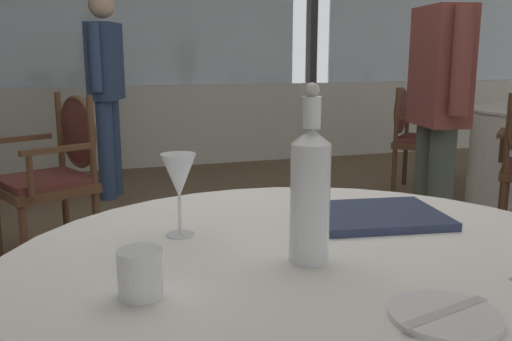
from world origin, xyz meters
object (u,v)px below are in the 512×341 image
Objects in this scene: diner_person_0 at (438,100)px; menu_book at (376,216)px; side_plate at (445,315)px; wine_glass at (179,178)px; water_tumbler at (141,273)px; water_bottle at (310,192)px; diner_person_1 at (106,83)px; dining_chair_1_2 at (415,131)px; dining_chair_0_3 at (58,165)px.

menu_book is at bearing 60.66° from diner_person_0.
side_plate is 0.92× the size of wine_glass.
water_tumbler is 0.67m from menu_book.
water_bottle is 0.32m from wine_glass.
wine_glass is (-0.32, 0.53, 0.13)m from side_plate.
wine_glass is 0.11× the size of diner_person_1.
water_bottle reaches higher than side_plate.
dining_chair_1_2 is at bearing 62.98° from menu_book.
water_bottle is at bearing -133.55° from menu_book.
dining_chair_0_3 is 2.09m from diner_person_0.
water_bottle is at bearing -48.24° from wine_glass.
water_tumbler is 0.05× the size of diner_person_0.
dining_chair_0_3 is at bearing 103.56° from water_bottle.
diner_person_1 reaches higher than menu_book.
dining_chair_0_3 is at bearing 95.07° from water_tumbler.
wine_glass is at bearing -68.82° from diner_person_1.
diner_person_1 reaches higher than side_plate.
dining_chair_0_3 is at bearing 120.43° from menu_book.
dining_chair_1_2 is 2.61m from diner_person_1.
wine_glass is 0.34m from water_tumbler.
water_tumbler is 0.09× the size of dining_chair_0_3.
dining_chair_1_2 reaches higher than side_plate.
side_plate is 2.11× the size of water_tumbler.
menu_book is (0.27, 0.21, -0.13)m from water_bottle.
water_bottle is 2.34m from dining_chair_0_3.
menu_book is 0.34× the size of dining_chair_0_3.
side_plate is at bearing 66.00° from diner_person_0.
diner_person_0 is at bearing 42.15° from water_tumbler.
menu_book is (0.61, 0.28, -0.03)m from water_tumbler.
water_bottle is 4.28× the size of water_tumbler.
menu_book is 0.36× the size of dining_chair_1_2.
diner_person_1 is (0.15, 3.75, 0.14)m from water_tumbler.
dining_chair_1_2 is at bearing 8.21° from diner_person_1.
side_plate is 0.63m from wine_glass.
water_bottle is at bearing -65.46° from diner_person_1.
dining_chair_1_2 is at bearing 171.20° from dining_chair_0_3.
dining_chair_0_3 is (-0.54, 2.25, -0.34)m from water_bottle.
dining_chair_1_2 is 0.54× the size of diner_person_1.
dining_chair_1_2 is at bearing 49.72° from water_tumbler.
diner_person_0 is 0.99× the size of diner_person_1.
water_bottle is 0.21× the size of diner_person_1.
side_plate is 2.63m from dining_chair_0_3.
water_tumbler is (-0.34, -0.06, -0.10)m from water_bottle.
menu_book is at bearing -79.80° from dining_chair_1_2.
diner_person_0 reaches higher than dining_chair_0_3.
diner_person_1 is (-2.51, 0.60, 0.41)m from dining_chair_1_2.
menu_book is at bearing 71.47° from side_plate.
menu_book is at bearing 37.89° from water_bottle.
wine_glass is at bearing 67.93° from water_tumbler.
water_tumbler is at bearing 152.50° from side_plate.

